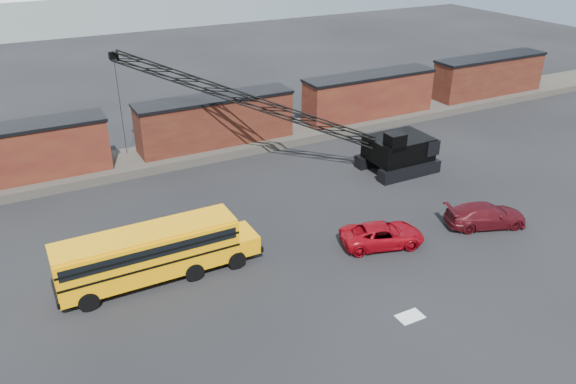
{
  "coord_description": "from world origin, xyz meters",
  "views": [
    {
      "loc": [
        -15.9,
        -21.52,
        18.79
      ],
      "look_at": [
        -1.15,
        6.47,
        3.0
      ],
      "focal_mm": 35.0,
      "sensor_mm": 36.0,
      "label": 1
    }
  ],
  "objects_px": {
    "school_bus": "(154,252)",
    "maroon_suv": "(486,215)",
    "crawler_crane": "(249,101)",
    "red_pickup": "(382,235)"
  },
  "relations": [
    {
      "from": "red_pickup",
      "to": "maroon_suv",
      "type": "xyz_separation_m",
      "value": [
        7.55,
        -1.22,
        0.05
      ]
    },
    {
      "from": "red_pickup",
      "to": "crawler_crane",
      "type": "relative_size",
      "value": 0.24
    },
    {
      "from": "red_pickup",
      "to": "school_bus",
      "type": "bearing_deg",
      "value": 93.7
    },
    {
      "from": "maroon_suv",
      "to": "crawler_crane",
      "type": "distance_m",
      "value": 19.43
    },
    {
      "from": "school_bus",
      "to": "maroon_suv",
      "type": "distance_m",
      "value": 21.55
    },
    {
      "from": "school_bus",
      "to": "maroon_suv",
      "type": "xyz_separation_m",
      "value": [
        21.1,
        -4.25,
        -1.01
      ]
    },
    {
      "from": "school_bus",
      "to": "red_pickup",
      "type": "height_order",
      "value": "school_bus"
    },
    {
      "from": "maroon_suv",
      "to": "crawler_crane",
      "type": "relative_size",
      "value": 0.24
    },
    {
      "from": "red_pickup",
      "to": "crawler_crane",
      "type": "distance_m",
      "value": 15.79
    },
    {
      "from": "school_bus",
      "to": "maroon_suv",
      "type": "bearing_deg",
      "value": -11.38
    }
  ]
}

